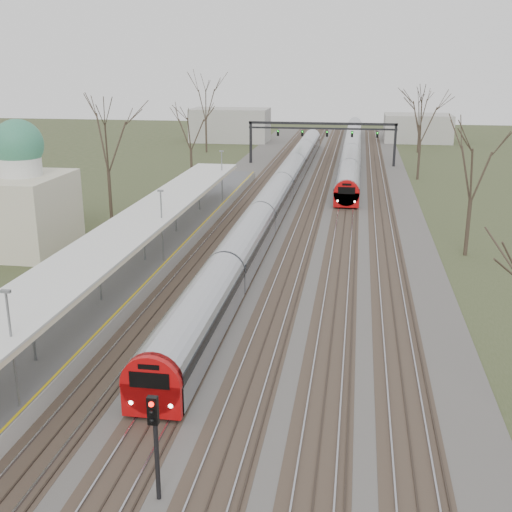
{
  "coord_description": "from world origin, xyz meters",
  "views": [
    {
      "loc": [
        5.47,
        -7.37,
        14.53
      ],
      "look_at": [
        -0.95,
        32.97,
        2.0
      ],
      "focal_mm": 45.0,
      "sensor_mm": 36.0,
      "label": 1
    }
  ],
  "objects": [
    {
      "name": "train_far",
      "position": [
        4.5,
        93.64,
        1.48
      ],
      "size": [
        2.62,
        75.21,
        3.05
      ],
      "color": "#ABADB5",
      "rests_on": "ground"
    },
    {
      "name": "signal_post",
      "position": [
        -0.75,
        10.42,
        2.72
      ],
      "size": [
        0.35,
        0.45,
        4.1
      ],
      "color": "black",
      "rests_on": "ground"
    },
    {
      "name": "signal_gantry",
      "position": [
        0.29,
        84.99,
        4.91
      ],
      "size": [
        21.0,
        0.59,
        6.08
      ],
      "color": "black",
      "rests_on": "ground"
    },
    {
      "name": "canopy",
      "position": [
        -9.05,
        32.99,
        3.93
      ],
      "size": [
        4.1,
        50.0,
        3.11
      ],
      "color": "slate",
      "rests_on": "platform"
    },
    {
      "name": "dome_building",
      "position": [
        -21.71,
        38.0,
        3.72
      ],
      "size": [
        10.0,
        8.0,
        10.3
      ],
      "color": "beige",
      "rests_on": "ground"
    },
    {
      "name": "platform",
      "position": [
        -9.05,
        37.5,
        0.5
      ],
      "size": [
        3.5,
        69.0,
        1.0
      ],
      "primitive_type": "cube",
      "color": "#9E9B93",
      "rests_on": "ground"
    },
    {
      "name": "tree_west_far",
      "position": [
        -17.0,
        48.0,
        8.02
      ],
      "size": [
        5.5,
        5.5,
        11.33
      ],
      "color": "#2D231C",
      "rests_on": "ground"
    },
    {
      "name": "tree_east_far",
      "position": [
        14.0,
        42.0,
        7.29
      ],
      "size": [
        5.0,
        5.0,
        10.3
      ],
      "color": "#2D231C",
      "rests_on": "ground"
    },
    {
      "name": "track_bed",
      "position": [
        0.26,
        55.0,
        0.06
      ],
      "size": [
        24.0,
        160.0,
        0.22
      ],
      "color": "#474442",
      "rests_on": "ground"
    },
    {
      "name": "train_near",
      "position": [
        -2.5,
        59.99,
        1.48
      ],
      "size": [
        2.62,
        90.21,
        3.05
      ],
      "color": "#ABADB5",
      "rests_on": "ground"
    }
  ]
}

